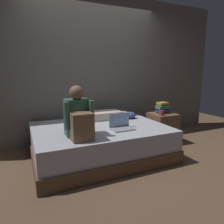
{
  "coord_description": "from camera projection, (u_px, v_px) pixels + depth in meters",
  "views": [
    {
      "loc": [
        -1.28,
        -2.55,
        1.32
      ],
      "look_at": [
        -0.08,
        0.1,
        0.74
      ],
      "focal_mm": 32.91,
      "sensor_mm": 36.0,
      "label": 1
    }
  ],
  "objects": [
    {
      "name": "ground_plane",
      "position": [
        120.0,
        161.0,
        3.05
      ],
      "size": [
        8.0,
        8.0,
        0.0
      ],
      "primitive_type": "plane",
      "color": "brown"
    },
    {
      "name": "wall_back",
      "position": [
        92.0,
        69.0,
        3.86
      ],
      "size": [
        5.6,
        0.1,
        2.7
      ],
      "primitive_type": "cube",
      "color": "slate",
      "rests_on": "ground_plane"
    },
    {
      "name": "bed",
      "position": [
        100.0,
        142.0,
        3.19
      ],
      "size": [
        2.0,
        1.5,
        0.49
      ],
      "color": "brown",
      "rests_on": "ground_plane"
    },
    {
      "name": "nightstand",
      "position": [
        162.0,
        128.0,
        3.83
      ],
      "size": [
        0.44,
        0.46,
        0.55
      ],
      "color": "brown",
      "rests_on": "ground_plane"
    },
    {
      "name": "person_sitting",
      "position": [
        78.0,
        118.0,
        2.59
      ],
      "size": [
        0.39,
        0.44,
        0.66
      ],
      "color": "#38664C",
      "rests_on": "bed"
    },
    {
      "name": "laptop",
      "position": [
        121.0,
        125.0,
        2.99
      ],
      "size": [
        0.32,
        0.23,
        0.22
      ],
      "color": "#9EA0A5",
      "rests_on": "bed"
    },
    {
      "name": "pillow",
      "position": [
        105.0,
        115.0,
        3.64
      ],
      "size": [
        0.56,
        0.36,
        0.13
      ],
      "primitive_type": "cube",
      "color": "beige",
      "rests_on": "bed"
    },
    {
      "name": "book_stack",
      "position": [
        163.0,
        108.0,
        3.8
      ],
      "size": [
        0.23,
        0.18,
        0.2
      ],
      "color": "#9E2D28",
      "rests_on": "nightstand"
    },
    {
      "name": "mug",
      "position": [
        161.0,
        113.0,
        3.61
      ],
      "size": [
        0.08,
        0.08,
        0.09
      ],
      "primitive_type": "cylinder",
      "color": "#933833",
      "rests_on": "nightstand"
    },
    {
      "name": "clothes_pile",
      "position": [
        126.0,
        115.0,
        3.66
      ],
      "size": [
        0.36,
        0.28,
        0.13
      ],
      "color": "gray",
      "rests_on": "bed"
    }
  ]
}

